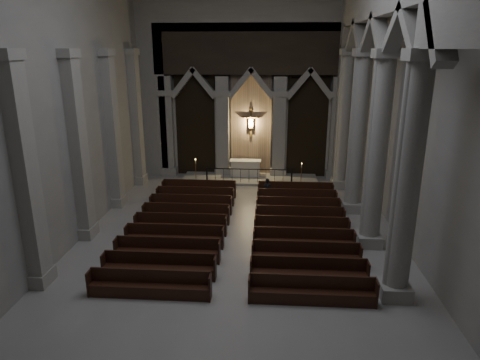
{
  "coord_description": "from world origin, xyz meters",
  "views": [
    {
      "loc": [
        1.22,
        -15.46,
        8.0
      ],
      "look_at": [
        -0.09,
        3.0,
        2.32
      ],
      "focal_mm": 32.0,
      "sensor_mm": 36.0,
      "label": 1
    }
  ],
  "objects": [
    {
      "name": "altar",
      "position": [
        -0.31,
        11.1,
        0.66
      ],
      "size": [
        2.0,
        0.8,
        1.02
      ],
      "color": "silver",
      "rests_on": "sanctuary_step"
    },
    {
      "name": "left_pilasters",
      "position": [
        -6.75,
        3.5,
        3.91
      ],
      "size": [
        0.6,
        13.0,
        8.03
      ],
      "color": "#A19E96",
      "rests_on": "ground"
    },
    {
      "name": "candle_stand_left",
      "position": [
        -3.31,
        9.71,
        0.42
      ],
      "size": [
        0.26,
        0.26,
        1.55
      ],
      "color": "#9B642F",
      "rests_on": "ground"
    },
    {
      "name": "sanctuary_step",
      "position": [
        0.0,
        10.6,
        0.07
      ],
      "size": [
        8.5,
        2.6,
        0.15
      ],
      "primitive_type": "cube",
      "color": "#A19E96",
      "rests_on": "ground"
    },
    {
      "name": "sanctuary_wall",
      "position": [
        0.0,
        11.54,
        6.62
      ],
      "size": [
        14.0,
        0.77,
        12.0
      ],
      "color": "#A19E96",
      "rests_on": "ground"
    },
    {
      "name": "candle_stand_right",
      "position": [
        3.14,
        9.22,
        0.42
      ],
      "size": [
        0.26,
        0.26,
        1.54
      ],
      "color": "#9B642F",
      "rests_on": "ground"
    },
    {
      "name": "room",
      "position": [
        0.0,
        0.0,
        7.6
      ],
      "size": [
        24.0,
        24.1,
        12.0
      ],
      "color": "#9B9893",
      "rests_on": "ground"
    },
    {
      "name": "pews",
      "position": [
        0.0,
        2.1,
        0.3
      ],
      "size": [
        9.57,
        10.74,
        0.93
      ],
      "color": "black",
      "rests_on": "ground"
    },
    {
      "name": "altar_rail",
      "position": [
        -0.0,
        9.61,
        0.69
      ],
      "size": [
        5.29,
        0.09,
        1.04
      ],
      "color": "black",
      "rests_on": "ground"
    },
    {
      "name": "right_arcade",
      "position": [
        5.5,
        1.33,
        7.83
      ],
      "size": [
        1.0,
        24.0,
        12.0
      ],
      "color": "#A19E96",
      "rests_on": "ground"
    },
    {
      "name": "worshipper",
      "position": [
        1.15,
        6.67,
        0.65
      ],
      "size": [
        0.52,
        0.39,
        1.29
      ],
      "primitive_type": "imported",
      "rotation": [
        0.0,
        0.0,
        -0.19
      ],
      "color": "black",
      "rests_on": "ground"
    }
  ]
}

